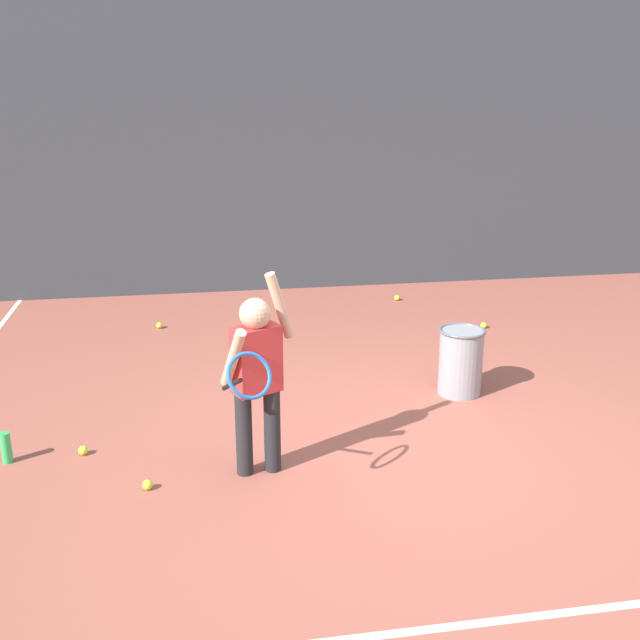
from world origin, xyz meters
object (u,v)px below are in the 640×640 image
water_bottle (6,448)px  ball_hopper (461,361)px  tennis_player (256,371)px  tennis_ball_3 (397,298)px  tennis_ball_2 (147,485)px  tennis_ball_8 (159,325)px  tennis_ball_1 (83,450)px  tennis_ball_4 (484,325)px

water_bottle → ball_hopper: bearing=10.3°
tennis_player → tennis_ball_3: bearing=38.0°
tennis_player → tennis_ball_2: 1.01m
ball_hopper → tennis_ball_3: size_ratio=8.52×
water_bottle → tennis_ball_8: size_ratio=3.33×
ball_hopper → tennis_player: bearing=-149.1°
tennis_ball_2 → tennis_ball_8: bearing=90.7°
tennis_ball_1 → tennis_ball_2: bearing=-49.9°
tennis_ball_3 → tennis_ball_4: size_ratio=1.00×
ball_hopper → tennis_ball_2: bearing=-155.1°
tennis_ball_1 → tennis_ball_4: same height
tennis_ball_2 → tennis_ball_3: 4.82m
tennis_ball_3 → water_bottle: bearing=-137.1°
ball_hopper → tennis_ball_4: size_ratio=8.52×
tennis_player → tennis_ball_1: bearing=134.3°
ball_hopper → tennis_ball_4: (0.86, 1.61, -0.26)m
tennis_ball_2 → tennis_ball_1: bearing=130.1°
tennis_ball_1 → tennis_ball_3: 4.68m
tennis_ball_4 → tennis_player: bearing=-134.5°
tennis_ball_4 → tennis_ball_8: (-3.40, 0.58, 0.00)m
tennis_player → ball_hopper: tennis_player is taller
tennis_ball_2 → tennis_player: bearing=7.4°
tennis_player → tennis_ball_8: 3.42m
tennis_ball_3 → tennis_ball_8: bearing=-167.6°
water_bottle → tennis_ball_2: water_bottle is taller
tennis_ball_1 → tennis_ball_3: size_ratio=1.00×
tennis_player → tennis_ball_3: (2.01, 3.87, -0.69)m
tennis_ball_2 → tennis_ball_3: same height
tennis_player → tennis_ball_2: size_ratio=20.46×
water_bottle → tennis_ball_2: bearing=-28.9°
water_bottle → tennis_ball_3: water_bottle is taller
tennis_ball_3 → tennis_ball_8: same height
tennis_player → ball_hopper: size_ratio=2.40×
tennis_ball_1 → tennis_ball_3: bearing=46.8°
tennis_player → ball_hopper: 2.12m
tennis_ball_8 → tennis_ball_4: bearing=-9.7°
tennis_ball_1 → tennis_ball_8: 2.83m
tennis_ball_3 → tennis_ball_1: bearing=-133.2°
water_bottle → tennis_ball_8: (0.92, 2.82, -0.08)m
water_bottle → tennis_ball_4: 4.87m
tennis_player → water_bottle: (-1.69, 0.44, -0.62)m
tennis_ball_1 → ball_hopper: bearing=11.5°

